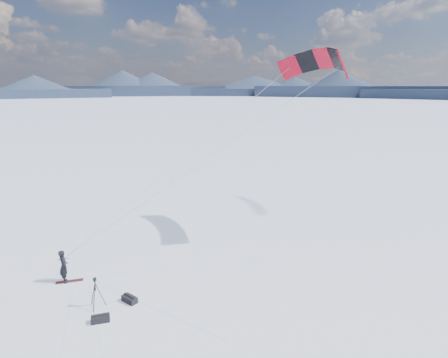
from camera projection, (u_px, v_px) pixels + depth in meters
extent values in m
plane|color=white|center=(70.00, 306.00, 17.03)|extent=(1800.00, 1800.00, 0.00)
cube|color=#1D253F|center=(389.00, 93.00, 296.11)|extent=(145.33, 128.71, 6.45)
cone|color=#1D253F|center=(390.00, 89.00, 295.31)|extent=(89.94, 89.94, 8.00)
cube|color=#1D253F|center=(270.00, 92.00, 323.14)|extent=(156.07, 96.69, 6.45)
cone|color=#1D253F|center=(270.00, 89.00, 322.35)|extent=(82.96, 82.96, 8.00)
cube|color=#1D253F|center=(160.00, 92.00, 322.90)|extent=(152.94, 56.08, 6.45)
cone|color=#1D253F|center=(160.00, 89.00, 322.11)|extent=(68.60, 68.60, 8.00)
cube|color=#1D253F|center=(39.00, 93.00, 295.41)|extent=(156.25, 77.25, 6.45)
cone|color=#1D253F|center=(38.00, 89.00, 294.62)|extent=(76.64, 76.64, 8.00)
cube|color=silver|center=(35.00, 304.00, 17.25)|extent=(6.45, 7.79, 0.01)
cube|color=silver|center=(81.00, 275.00, 19.79)|extent=(11.66, 3.07, 0.01)
cube|color=silver|center=(107.00, 340.00, 14.78)|extent=(1.27, 5.91, 0.01)
imported|color=black|center=(65.00, 282.00, 19.17)|extent=(0.60, 0.74, 1.74)
cube|color=maroon|center=(70.00, 281.00, 19.18)|extent=(1.34, 0.33, 0.04)
cylinder|color=black|center=(101.00, 294.00, 16.90)|extent=(0.43, 0.12, 1.24)
cylinder|color=black|center=(93.00, 294.00, 16.93)|extent=(0.31, 0.34, 1.24)
cylinder|color=black|center=(94.00, 298.00, 16.62)|extent=(0.16, 0.42, 1.24)
cylinder|color=black|center=(95.00, 287.00, 16.71)|extent=(0.04, 0.04, 0.39)
cube|color=black|center=(95.00, 281.00, 16.65)|extent=(0.09, 0.09, 0.06)
cube|color=black|center=(95.00, 279.00, 16.62)|extent=(0.16, 0.13, 0.11)
cylinder|color=black|center=(95.00, 278.00, 16.72)|extent=(0.08, 0.11, 0.08)
cube|color=black|center=(101.00, 319.00, 15.90)|extent=(0.78, 0.41, 0.29)
cylinder|color=black|center=(100.00, 315.00, 15.86)|extent=(0.73, 0.12, 0.07)
cube|color=black|center=(130.00, 299.00, 17.35)|extent=(0.77, 0.83, 0.28)
cylinder|color=black|center=(129.00, 296.00, 17.31)|extent=(0.53, 0.62, 0.09)
cube|color=#B2071B|center=(342.00, 64.00, 20.90)|extent=(1.26, 1.39, 1.66)
cube|color=black|center=(336.00, 59.00, 22.05)|extent=(0.87, 1.50, 1.44)
cube|color=#B2071B|center=(323.00, 59.00, 23.26)|extent=(1.10, 1.50, 1.21)
cube|color=black|center=(307.00, 62.00, 24.36)|extent=(1.44, 1.37, 1.44)
cube|color=#B2071B|center=(290.00, 68.00, 25.20)|extent=(1.71, 1.08, 1.66)
cylinder|color=#8E8F9D|center=(210.00, 157.00, 19.88)|extent=(15.43, 1.12, 9.67)
cylinder|color=#8E8F9D|center=(193.00, 150.00, 22.03)|extent=(14.30, 5.94, 9.67)
cylinder|color=black|center=(63.00, 259.00, 18.86)|extent=(0.54, 0.16, 0.03)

